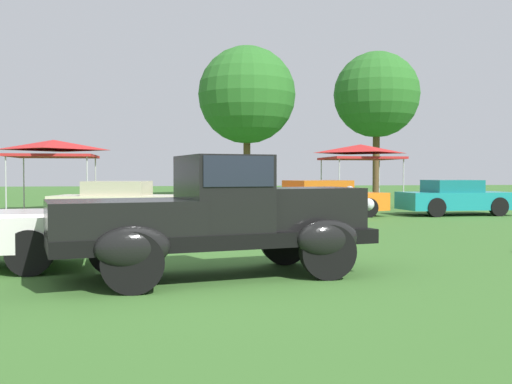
# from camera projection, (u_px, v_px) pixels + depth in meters

# --- Properties ---
(ground_plane) EXTENTS (120.00, 120.00, 0.00)m
(ground_plane) POSITION_uv_depth(u_px,v_px,m) (208.00, 280.00, 8.07)
(ground_plane) COLOR #386628
(feature_pickup_truck) EXTENTS (4.66, 2.53, 1.70)m
(feature_pickup_truck) POSITION_uv_depth(u_px,v_px,m) (217.00, 215.00, 8.25)
(feature_pickup_truck) COLOR black
(feature_pickup_truck) RESTS_ON ground_plane
(show_car_cream) EXTENTS (4.29, 2.51, 1.22)m
(show_car_cream) POSITION_uv_depth(u_px,v_px,m) (122.00, 202.00, 17.48)
(show_car_cream) COLOR beige
(show_car_cream) RESTS_ON ground_plane
(show_car_orange) EXTENTS (4.63, 2.89, 1.22)m
(show_car_orange) POSITION_uv_depth(u_px,v_px,m) (322.00, 199.00, 19.55)
(show_car_orange) COLOR orange
(show_car_orange) RESTS_ON ground_plane
(show_car_teal) EXTENTS (3.85, 1.80, 1.22)m
(show_car_teal) POSITION_uv_depth(u_px,v_px,m) (455.00, 198.00, 20.55)
(show_car_teal) COLOR teal
(show_car_teal) RESTS_ON ground_plane
(spectator_by_row) EXTENTS (0.44, 0.46, 1.69)m
(spectator_by_row) POSITION_uv_depth(u_px,v_px,m) (255.00, 195.00, 14.38)
(spectator_by_row) COLOR #383838
(spectator_by_row) RESTS_ON ground_plane
(canopy_tent_left_field) EXTENTS (3.06, 3.06, 2.71)m
(canopy_tent_left_field) POSITION_uv_depth(u_px,v_px,m) (53.00, 147.00, 22.21)
(canopy_tent_left_field) COLOR #B7B7BC
(canopy_tent_left_field) RESTS_ON ground_plane
(canopy_tent_center_field) EXTENTS (3.08, 3.08, 2.71)m
(canopy_tent_center_field) POSITION_uv_depth(u_px,v_px,m) (361.00, 151.00, 25.72)
(canopy_tent_center_field) COLOR #B7B7BC
(canopy_tent_center_field) RESTS_ON ground_plane
(treeline_mid_left) EXTENTS (6.10, 6.10, 9.43)m
(treeline_mid_left) POSITION_uv_depth(u_px,v_px,m) (247.00, 95.00, 37.15)
(treeline_mid_left) COLOR brown
(treeline_mid_left) RESTS_ON ground_plane
(treeline_center) EXTENTS (5.44, 5.44, 9.18)m
(treeline_center) POSITION_uv_depth(u_px,v_px,m) (377.00, 95.00, 37.64)
(treeline_center) COLOR brown
(treeline_center) RESTS_ON ground_plane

